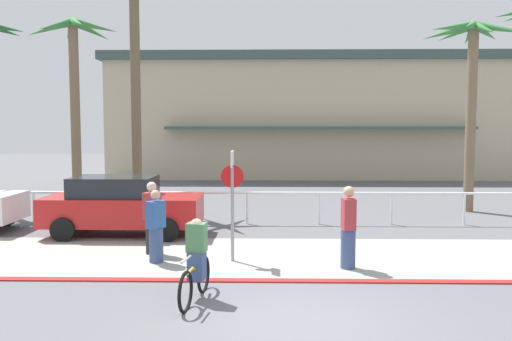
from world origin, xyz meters
name	(u,v)px	position (x,y,z in m)	size (l,w,h in m)	color
ground_plane	(282,216)	(0.00, 10.00, 0.00)	(80.00, 80.00, 0.00)	#5B5B60
sidewalk_strip	(288,257)	(0.00, 4.20, 0.01)	(44.00, 4.00, 0.02)	#9E9E93
curb_paint	(292,281)	(0.00, 2.20, 0.01)	(44.00, 0.24, 0.03)	maroon
building_backdrop	(310,117)	(2.36, 27.95, 3.68)	(24.99, 13.33, 7.33)	#BCAD8E
rail_fence	(283,198)	(0.00, 8.50, 0.84)	(25.26, 0.08, 1.04)	white
stop_sign_bike_lane	(232,190)	(-1.30, 3.75, 1.68)	(0.52, 0.56, 2.56)	gray
palm_tree_1	(75,69)	(-7.74, 11.76, 5.24)	(3.47, 3.28, 7.15)	#756047
palm_tree_2	(136,40)	(-5.31, 11.38, 6.24)	(3.20, 3.03, 8.76)	brown
palm_tree_3	(473,62)	(6.85, 11.22, 5.39)	(3.65, 3.10, 6.86)	#756047
car_red_1	(121,205)	(-4.67, 6.67, 0.87)	(4.40, 2.02, 1.69)	red
cyclist_yellow_0	(196,262)	(-1.78, 1.05, 0.69)	(0.38, 1.81, 1.50)	black
pedestrian_0	(156,229)	(-3.04, 3.60, 0.78)	(0.44, 0.48, 1.68)	#384C7A
pedestrian_1	(152,221)	(-3.30, 4.41, 0.83)	(0.44, 0.37, 1.78)	#232326
pedestrian_2	(348,230)	(1.27, 3.17, 0.86)	(0.34, 0.42, 1.83)	#384C7A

